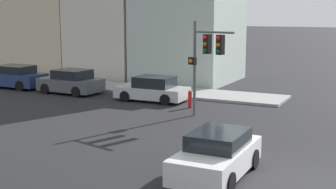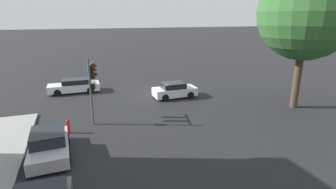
# 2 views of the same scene
# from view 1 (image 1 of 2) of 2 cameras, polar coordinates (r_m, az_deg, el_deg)

# --- Properties ---
(ground_plane) EXTENTS (300.00, 300.00, 0.00)m
(ground_plane) POSITION_cam_1_polar(r_m,az_deg,el_deg) (14.53, 15.88, -10.16)
(ground_plane) COLOR black
(rowhouse_backdrop) EXTENTS (7.09, 25.86, 10.92)m
(rowhouse_backdrop) POSITION_cam_1_polar(r_m,az_deg,el_deg) (38.62, -10.80, 10.49)
(rowhouse_backdrop) COLOR #ADBCB2
(rowhouse_backdrop) RESTS_ON ground_plane
(traffic_signal) EXTENTS (0.70, 2.34, 4.52)m
(traffic_signal) POSITION_cam_1_polar(r_m,az_deg,el_deg) (21.68, 4.71, 5.23)
(traffic_signal) COLOR #515456
(traffic_signal) RESTS_ON ground_plane
(crossing_car_1) EXTENTS (3.87, 1.85, 1.37)m
(crossing_car_1) POSITION_cam_1_polar(r_m,az_deg,el_deg) (14.32, 6.00, -7.36)
(crossing_car_1) COLOR silver
(crossing_car_1) RESTS_ON ground_plane
(parked_car_0) EXTENTS (2.10, 4.04, 1.38)m
(parked_car_0) POSITION_cam_1_polar(r_m,az_deg,el_deg) (26.22, -1.86, 0.63)
(parked_car_0) COLOR #B7B7BC
(parked_car_0) RESTS_ON ground_plane
(parked_car_1) EXTENTS (2.14, 3.92, 1.47)m
(parked_car_1) POSITION_cam_1_polar(r_m,az_deg,el_deg) (29.23, -11.75, 1.49)
(parked_car_1) COLOR #4C5156
(parked_car_1) RESTS_ON ground_plane
(parked_car_2) EXTENTS (1.99, 4.36, 1.48)m
(parked_car_2) POSITION_cam_1_polar(r_m,az_deg,el_deg) (32.42, -18.24, 2.04)
(parked_car_2) COLOR navy
(parked_car_2) RESTS_ON ground_plane
(fire_hydrant) EXTENTS (0.22, 0.22, 0.92)m
(fire_hydrant) POSITION_cam_1_polar(r_m,az_deg,el_deg) (24.29, 2.69, -0.50)
(fire_hydrant) COLOR red
(fire_hydrant) RESTS_ON ground_plane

